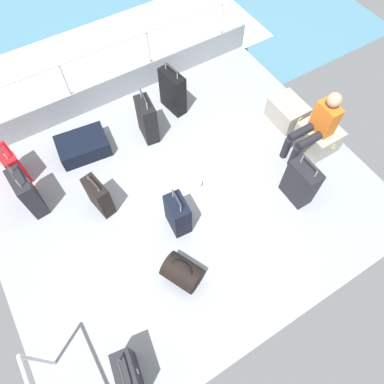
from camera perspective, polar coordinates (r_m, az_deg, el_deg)
ground_plane at (r=5.03m, az=-1.57°, el=-0.23°), size 4.40×5.20×0.06m
gunwale_port at (r=6.11m, az=-12.56°, el=16.24°), size 0.06×5.20×0.45m
railing_port at (r=5.75m, az=-13.68°, el=20.20°), size 0.04×4.20×1.02m
sea_wake at (r=7.54m, az=-16.54°, el=19.24°), size 12.00×12.00×0.01m
cargo_crate_0 at (r=5.87m, az=15.30°, el=12.53°), size 0.59×0.44×0.36m
cargo_crate_1 at (r=5.66m, az=19.93°, el=8.50°), size 0.60×0.49×0.39m
passenger_seated at (r=5.28m, az=19.72°, el=10.28°), size 0.34×0.66×1.09m
suitcase_0 at (r=5.38m, az=-7.35°, el=11.62°), size 0.44×0.26×0.85m
suitcase_1 at (r=4.81m, az=-14.96°, el=-0.67°), size 0.42×0.25×0.67m
suitcase_2 at (r=5.74m, az=-3.17°, el=16.07°), size 0.48×0.26×0.83m
suitcase_3 at (r=5.52m, az=-27.21°, el=3.94°), size 0.44×0.26×0.73m
suitcase_4 at (r=5.55m, az=-17.34°, el=7.19°), size 0.59×0.79×0.26m
suitcase_5 at (r=4.52m, az=-2.34°, el=-3.68°), size 0.39×0.26×0.75m
suitcase_6 at (r=4.12m, az=-10.33°, el=-27.46°), size 0.48×0.27×0.70m
suitcase_7 at (r=5.10m, az=-25.26°, el=-0.12°), size 0.47×0.23×0.87m
suitcase_8 at (r=4.92m, az=17.32°, el=1.49°), size 0.44×0.25×0.82m
duffel_bag at (r=4.36m, az=-1.58°, el=-12.96°), size 0.56×0.50×0.49m
paper_cup at (r=5.02m, az=1.16°, el=1.32°), size 0.08×0.08×0.10m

